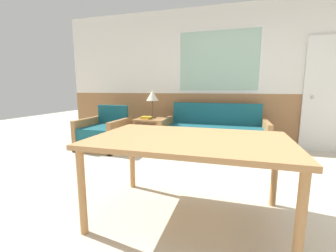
{
  "coord_description": "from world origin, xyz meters",
  "views": [
    {
      "loc": [
        0.07,
        -2.03,
        1.13
      ],
      "look_at": [
        -0.88,
        1.19,
        0.57
      ],
      "focal_mm": 24.0,
      "sensor_mm": 36.0,
      "label": 1
    }
  ],
  "objects_px": {
    "side_table": "(150,124)",
    "table_lamp": "(152,96)",
    "dining_table": "(189,145)",
    "couch": "(213,137)",
    "armchair": "(104,135)"
  },
  "relations": [
    {
      "from": "dining_table",
      "to": "couch",
      "type": "bearing_deg",
      "value": 89.86
    },
    {
      "from": "dining_table",
      "to": "armchair",
      "type": "bearing_deg",
      "value": 137.09
    },
    {
      "from": "side_table",
      "to": "dining_table",
      "type": "height_order",
      "value": "dining_table"
    },
    {
      "from": "couch",
      "to": "side_table",
      "type": "bearing_deg",
      "value": -178.58
    },
    {
      "from": "side_table",
      "to": "table_lamp",
      "type": "xyz_separation_m",
      "value": [
        0.03,
        0.09,
        0.52
      ]
    },
    {
      "from": "couch",
      "to": "side_table",
      "type": "relative_size",
      "value": 3.29
    },
    {
      "from": "armchair",
      "to": "dining_table",
      "type": "bearing_deg",
      "value": -47.39
    },
    {
      "from": "dining_table",
      "to": "table_lamp",
      "type": "bearing_deg",
      "value": 117.16
    },
    {
      "from": "couch",
      "to": "side_table",
      "type": "distance_m",
      "value": 1.24
    },
    {
      "from": "couch",
      "to": "armchair",
      "type": "xyz_separation_m",
      "value": [
        -2.01,
        -0.39,
        -0.01
      ]
    },
    {
      "from": "couch",
      "to": "armchair",
      "type": "distance_m",
      "value": 2.05
    },
    {
      "from": "table_lamp",
      "to": "couch",
      "type": "bearing_deg",
      "value": -2.81
    },
    {
      "from": "armchair",
      "to": "table_lamp",
      "type": "height_order",
      "value": "table_lamp"
    },
    {
      "from": "table_lamp",
      "to": "side_table",
      "type": "bearing_deg",
      "value": -110.34
    },
    {
      "from": "armchair",
      "to": "table_lamp",
      "type": "bearing_deg",
      "value": 24.09
    }
  ]
}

